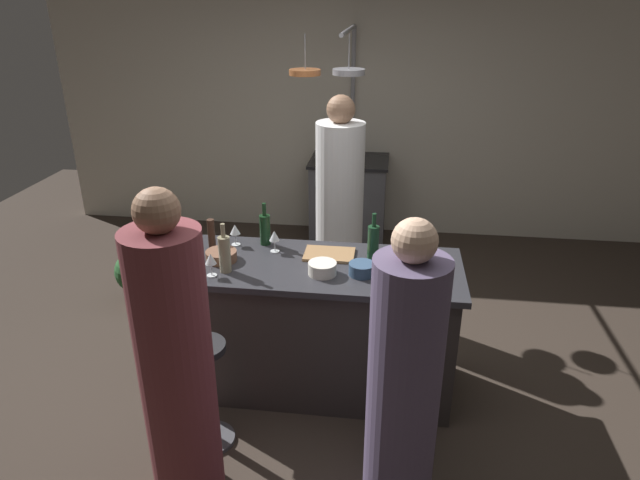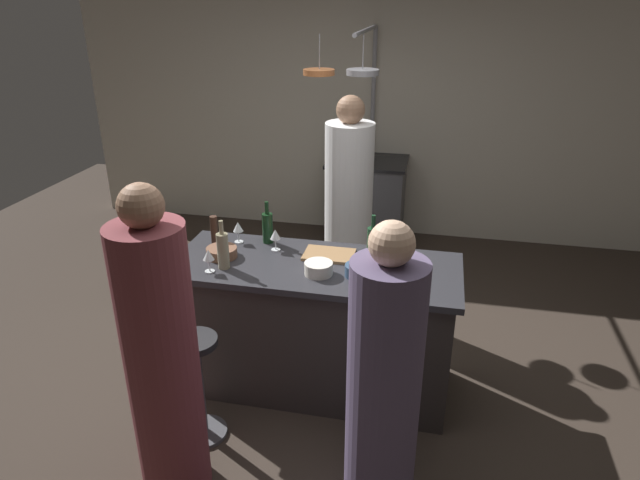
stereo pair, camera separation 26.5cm
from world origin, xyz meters
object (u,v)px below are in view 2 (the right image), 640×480
stove_range (366,201)px  mixing_bowl_ceramic (319,268)px  guest_right (383,396)px  wine_bottle_green (373,244)px  chef (348,217)px  pepper_mill (214,231)px  wine_glass_near_left_guest (208,256)px  mixing_bowl_blue (358,270)px  mixing_bowl_wooden (222,252)px  wine_bottle_white (223,250)px  potted_plant (151,269)px  guest_left (162,361)px  cutting_board (329,255)px  bar_stool_left (199,383)px  bar_stool_right (383,410)px  wine_glass_near_right_guest (275,235)px  wine_bottle_red (268,227)px  wine_glass_by_chef (238,228)px

stove_range → mixing_bowl_ceramic: bearing=-88.9°
guest_right → wine_bottle_green: size_ratio=5.26×
chef → pepper_mill: size_ratio=8.42×
wine_glass_near_left_guest → mixing_bowl_ceramic: wine_glass_near_left_guest is taller
chef → mixing_bowl_blue: size_ratio=11.27×
wine_glass_near_left_guest → mixing_bowl_wooden: (-0.00, 0.21, -0.07)m
chef → wine_bottle_white: 1.34m
pepper_mill → mixing_bowl_blue: size_ratio=1.34×
potted_plant → mixing_bowl_ceramic: mixing_bowl_ceramic is taller
guest_left → cutting_board: (0.61, 1.13, 0.12)m
bar_stool_left → bar_stool_right: bearing=0.0°
bar_stool_right → wine_glass_near_right_guest: wine_glass_near_right_guest is taller
guest_right → cutting_board: bearing=113.3°
stove_range → wine_bottle_red: size_ratio=3.07×
wine_glass_near_left_guest → wine_glass_near_right_guest: same height
bar_stool_right → wine_bottle_white: 1.31m
guest_right → mixing_bowl_blue: (-0.25, 0.86, 0.19)m
stove_range → wine_glass_by_chef: wine_glass_by_chef is taller
stove_range → mixing_bowl_blue: size_ratio=5.67×
mixing_bowl_wooden → wine_bottle_red: bearing=52.4°
chef → wine_bottle_white: bearing=-115.6°
stove_range → guest_left: size_ratio=0.52×
stove_range → mixing_bowl_wooden: (-0.60, -2.47, 0.49)m
wine_glass_by_chef → stove_range: bearing=75.5°
stove_range → wine_bottle_red: bearing=-99.9°
wine_bottle_green → mixing_bowl_wooden: 0.96m
wine_glass_near_left_guest → mixing_bowl_ceramic: 0.66m
potted_plant → wine_glass_near_right_guest: (1.31, -0.65, 0.71)m
chef → wine_bottle_red: 0.90m
pepper_mill → guest_right: bearing=-41.3°
wine_glass_near_left_guest → mixing_bowl_blue: 0.90m
guest_left → wine_glass_near_right_guest: guest_left is taller
bar_stool_left → wine_glass_near_right_guest: (0.26, 0.77, 0.63)m
mixing_bowl_wooden → wine_glass_by_chef: bearing=83.6°
wine_glass_by_chef → bar_stool_right: bearing=-37.5°
cutting_board → mixing_bowl_blue: mixing_bowl_blue is taller
mixing_bowl_wooden → wine_bottle_green: bearing=8.9°
bar_stool_right → mixing_bowl_ceramic: bearing=133.2°
bar_stool_left → wine_bottle_red: (0.17, 0.88, 0.63)m
potted_plant → wine_bottle_red: size_ratio=1.80×
mixing_bowl_blue → wine_bottle_green: bearing=76.3°
pepper_mill → mixing_bowl_ceramic: size_ratio=1.23×
wine_glass_by_chef → mixing_bowl_wooden: wine_glass_by_chef is taller
wine_glass_by_chef → mixing_bowl_blue: size_ratio=0.93×
wine_bottle_white → wine_glass_by_chef: size_ratio=2.12×
wine_glass_near_right_guest → wine_bottle_red: bearing=127.7°
bar_stool_right → wine_bottle_red: size_ratio=2.35×
bar_stool_left → pepper_mill: 0.99m
stove_range → guest_right: bearing=-81.1°
stove_range → bar_stool_right: 3.11m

